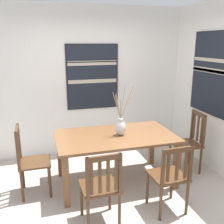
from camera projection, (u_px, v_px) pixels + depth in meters
ground_plane at (117, 204)px, 3.42m from camera, size 6.40×6.40×0.03m
wall_back at (88, 82)px, 4.78m from camera, size 6.40×0.12×2.70m
dining_table at (115, 142)px, 3.78m from camera, size 1.72×1.00×0.75m
centerpiece_vase at (121, 127)px, 3.72m from camera, size 0.33×0.20×0.74m
chair_0 at (101, 187)px, 2.88m from camera, size 0.43×0.43×0.93m
chair_1 at (30, 160)px, 3.51m from camera, size 0.42×0.42×0.98m
chair_2 at (170, 176)px, 3.13m from camera, size 0.43×0.43×0.91m
chair_3 at (189, 141)px, 4.18m from camera, size 0.45×0.45×0.99m
painting_on_back_wall at (93, 77)px, 4.72m from camera, size 0.96×0.05×1.18m
painting_on_side_wall at (211, 73)px, 4.13m from camera, size 0.05×0.98×1.32m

